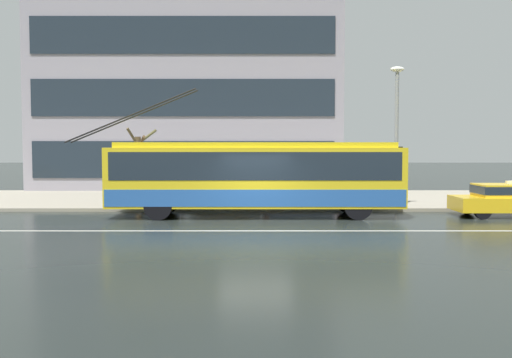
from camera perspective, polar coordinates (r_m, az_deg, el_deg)
name	(u,v)px	position (r m, az deg, el deg)	size (l,w,h in m)	color
ground_plane	(258,226)	(19.61, 0.17, -4.68)	(160.00, 160.00, 0.00)	#212725
sidewalk_slab	(258,199)	(28.81, 0.18, -2.02)	(80.00, 10.00, 0.14)	gray
lane_centre_line	(258,231)	(18.42, 0.17, -5.18)	(72.00, 0.14, 0.01)	silver
trolleybus	(258,176)	(22.12, 0.15, 0.33)	(12.84, 2.57, 4.93)	yellow
bus_shelter	(224,164)	(25.91, -3.22, 1.51)	(3.87, 1.64, 2.38)	gray
pedestrian_at_shelter	(344,167)	(25.75, 8.73, 1.15)	(1.12, 1.12, 2.02)	#59464D
pedestrian_approaching_curb	(269,168)	(26.23, 1.35, 1.15)	(1.27, 1.27, 2.00)	#59444C
street_lamp	(399,123)	(25.38, 14.02, 5.45)	(0.60, 0.32, 5.99)	gray
street_tree_bare	(141,163)	(27.62, -11.40, 1.61)	(1.23, 1.91, 3.46)	brown
office_tower_corner_left	(196,26)	(40.74, -5.95, 14.91)	(18.92, 13.33, 21.92)	gray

